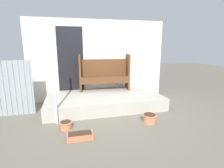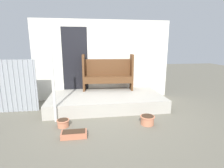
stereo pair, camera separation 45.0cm
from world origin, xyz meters
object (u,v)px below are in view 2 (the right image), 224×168
support_post (53,78)px  flower_pot_middle (147,120)px  planter_box_rect (74,134)px  bench (108,72)px  flower_pot_left (63,123)px

support_post → flower_pot_middle: size_ratio=6.20×
flower_pot_middle → planter_box_rect: size_ratio=0.68×
bench → planter_box_rect: (-0.97, -2.34, -0.87)m
bench → flower_pot_left: (-1.24, -1.84, -0.83)m
bench → planter_box_rect: size_ratio=3.23×
planter_box_rect → flower_pot_middle: bearing=11.9°
bench → planter_box_rect: bench is taller
flower_pot_left → flower_pot_middle: 1.92m
support_post → flower_pot_left: size_ratio=7.43×
support_post → planter_box_rect: size_ratio=4.20×
bench → flower_pot_middle: size_ratio=4.77×
flower_pot_left → planter_box_rect: 0.57m
support_post → flower_pot_left: 1.04m
flower_pot_middle → support_post: bearing=167.3°
support_post → flower_pot_middle: support_post is taller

